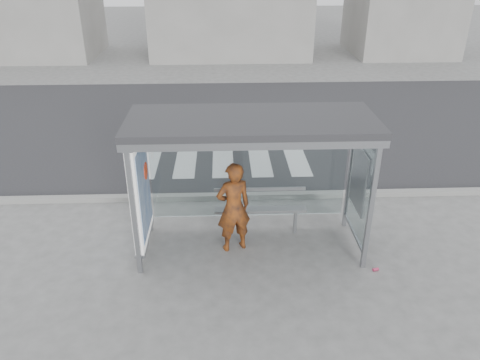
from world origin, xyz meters
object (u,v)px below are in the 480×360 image
Objects in this scene: bus_shelter at (230,152)px; soda_can at (376,269)px; bench at (260,209)px; person at (233,207)px.

bus_shelter is 3.35m from soda_can.
bench is 17.13× the size of soda_can.
person is at bearing -136.26° from bench.
person is 16.93× the size of soda_can.
person reaches higher than bench.
bus_shelter is 1.09m from person.
soda_can is (1.98, -1.33, -0.53)m from bench.
bench is (0.54, 0.52, -0.34)m from person.
bench is (0.59, 0.44, -1.43)m from bus_shelter.
bus_shelter is 1.61m from bench.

